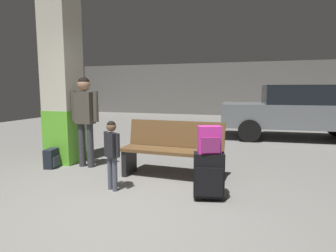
% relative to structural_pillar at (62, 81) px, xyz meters
% --- Properties ---
extents(ground_plane, '(18.00, 18.00, 0.10)m').
position_rel_structural_pillar_xyz_m(ground_plane, '(2.11, 2.17, -1.59)').
color(ground_plane, gray).
extents(garage_back_wall, '(18.00, 0.12, 2.80)m').
position_rel_structural_pillar_xyz_m(garage_back_wall, '(2.11, 11.03, -0.14)').
color(garage_back_wall, slate).
rests_on(garage_back_wall, ground_plane).
extents(structural_pillar, '(0.57, 0.57, 3.11)m').
position_rel_structural_pillar_xyz_m(structural_pillar, '(0.00, 0.00, 0.00)').
color(structural_pillar, '#66C633').
rests_on(structural_pillar, ground_plane).
extents(bench, '(1.61, 0.57, 0.89)m').
position_rel_structural_pillar_xyz_m(bench, '(2.25, -0.30, -1.10)').
color(bench, brown).
rests_on(bench, ground_plane).
extents(suitcase, '(0.42, 0.30, 0.60)m').
position_rel_structural_pillar_xyz_m(suitcase, '(2.97, -1.07, -1.22)').
color(suitcase, black).
rests_on(suitcase, ground_plane).
extents(backpack_bright, '(0.32, 0.27, 0.34)m').
position_rel_structural_pillar_xyz_m(backpack_bright, '(2.97, -1.07, -0.77)').
color(backpack_bright, '#D833A5').
rests_on(backpack_bright, suitcase).
extents(child, '(0.30, 0.24, 0.97)m').
position_rel_structural_pillar_xyz_m(child, '(1.64, -1.13, -0.95)').
color(child, '#4C5160').
rests_on(child, ground_plane).
extents(adult, '(0.55, 0.22, 1.61)m').
position_rel_structural_pillar_xyz_m(adult, '(0.60, -0.19, -0.55)').
color(adult, '#38383D').
rests_on(adult, ground_plane).
extents(backpack_dark_floor, '(0.24, 0.31, 0.34)m').
position_rel_structural_pillar_xyz_m(backpack_dark_floor, '(0.04, -0.45, -1.38)').
color(backpack_dark_floor, '#1E232D').
rests_on(backpack_dark_floor, ground_plane).
extents(parked_car_near, '(4.22, 2.04, 1.51)m').
position_rel_structural_pillar_xyz_m(parked_car_near, '(4.58, 4.17, -0.74)').
color(parked_car_near, slate).
rests_on(parked_car_near, ground_plane).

